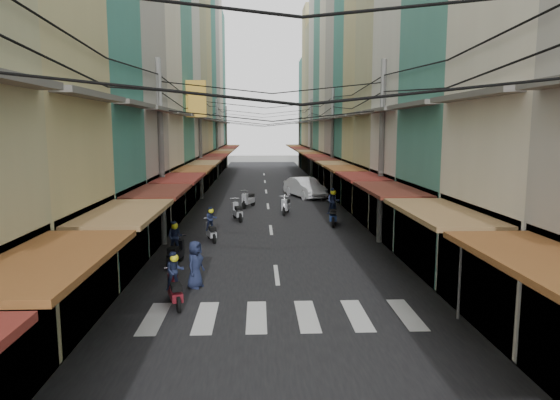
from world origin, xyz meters
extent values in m
plane|color=slate|center=(0.00, 0.00, 0.00)|extent=(160.00, 160.00, 0.00)
cube|color=black|center=(0.00, 20.00, 0.01)|extent=(10.00, 80.00, 0.02)
cube|color=slate|center=(-6.50, 20.00, 0.03)|extent=(3.00, 80.00, 0.06)
cube|color=slate|center=(6.50, 20.00, 0.03)|extent=(3.00, 80.00, 0.06)
cube|color=silver|center=(-3.50, -6.00, 0.03)|extent=(0.55, 2.40, 0.01)
cube|color=silver|center=(-2.10, -6.00, 0.03)|extent=(0.55, 2.40, 0.01)
cube|color=silver|center=(-0.70, -6.00, 0.03)|extent=(0.55, 2.40, 0.01)
cube|color=silver|center=(0.70, -6.00, 0.03)|extent=(0.55, 2.40, 0.01)
cube|color=silver|center=(2.10, -6.00, 0.03)|extent=(0.55, 2.40, 0.01)
cube|color=silver|center=(3.50, -6.00, 0.03)|extent=(0.55, 2.40, 0.01)
cube|color=brown|center=(-4.10, -10.98, 3.00)|extent=(1.80, 4.34, 0.12)
cube|color=black|center=(-5.60, -6.27, 1.60)|extent=(1.20, 4.52, 3.20)
cube|color=olive|center=(-4.10, -6.27, 3.00)|extent=(1.80, 4.33, 0.12)
cube|color=#595651|center=(-4.75, -6.27, 6.00)|extent=(0.50, 4.23, 0.15)
cube|color=black|center=(-5.60, -1.76, 1.60)|extent=(1.20, 4.13, 3.20)
cube|color=#5A2419|center=(-4.10, -1.76, 3.00)|extent=(1.80, 3.96, 0.12)
cube|color=#595651|center=(-4.75, -1.76, 6.00)|extent=(0.50, 3.87, 0.15)
cube|color=#B0ABA1|center=(-8.00, 2.96, 10.47)|extent=(6.00, 5.14, 20.93)
cube|color=black|center=(-5.60, 2.96, 1.60)|extent=(1.20, 4.94, 3.20)
cube|color=maroon|center=(-4.10, 2.96, 3.00)|extent=(1.80, 4.73, 0.12)
cube|color=#595651|center=(-4.75, 2.96, 6.00)|extent=(0.50, 4.63, 0.15)
cube|color=#EFE4CB|center=(-8.00, 8.00, 8.72)|extent=(6.00, 4.95, 17.43)
cube|color=black|center=(-5.60, 8.00, 1.60)|extent=(1.20, 4.75, 3.20)
cube|color=brown|center=(-4.10, 8.00, 3.00)|extent=(1.80, 4.56, 0.12)
cube|color=#595651|center=(-4.75, 8.00, 6.00)|extent=(0.50, 4.46, 0.15)
cube|color=teal|center=(-8.00, 12.98, 8.16)|extent=(6.00, 4.99, 16.32)
cube|color=black|center=(-5.60, 12.98, 1.60)|extent=(1.20, 4.80, 3.20)
cube|color=olive|center=(-4.10, 12.98, 3.00)|extent=(1.80, 4.60, 0.12)
cube|color=#595651|center=(-4.75, 12.98, 6.00)|extent=(0.50, 4.50, 0.15)
cube|color=silver|center=(-8.00, 17.80, 11.44)|extent=(6.00, 4.65, 22.87)
cube|color=black|center=(-5.60, 17.80, 1.60)|extent=(1.20, 4.46, 3.20)
cube|color=#5A2419|center=(-4.10, 17.80, 3.00)|extent=(1.80, 4.27, 0.12)
cube|color=#595651|center=(-4.75, 17.80, 6.00)|extent=(0.50, 4.18, 0.15)
cube|color=#BBB583|center=(-8.00, 22.57, 10.29)|extent=(6.00, 4.89, 20.58)
cube|color=black|center=(-5.60, 22.57, 1.60)|extent=(1.20, 4.70, 3.20)
cube|color=maroon|center=(-4.10, 22.57, 3.00)|extent=(1.80, 4.50, 0.12)
cube|color=#595651|center=(-4.75, 22.57, 6.00)|extent=(0.50, 4.40, 0.15)
cube|color=#CABC7E|center=(-8.00, 27.27, 9.22)|extent=(6.00, 4.52, 18.44)
cube|color=black|center=(-5.60, 27.27, 1.60)|extent=(1.20, 4.34, 3.20)
cube|color=brown|center=(-4.10, 27.27, 3.00)|extent=(1.80, 4.16, 0.12)
cube|color=#595651|center=(-4.75, 27.27, 6.00)|extent=(0.50, 4.07, 0.15)
cube|color=teal|center=(-8.00, 32.13, 10.31)|extent=(6.00, 5.20, 20.63)
cube|color=black|center=(-5.60, 32.13, 1.60)|extent=(1.20, 4.99, 3.20)
cube|color=olive|center=(-4.10, 32.13, 3.00)|extent=(1.80, 4.78, 0.12)
cube|color=#595651|center=(-4.75, 32.13, 6.00)|extent=(0.50, 4.68, 0.15)
cube|color=#B0ABA1|center=(-8.00, 37.20, 11.85)|extent=(6.00, 4.94, 23.70)
cube|color=black|center=(-5.60, 37.20, 1.60)|extent=(1.20, 4.74, 3.20)
cube|color=#5A2419|center=(-4.10, 37.20, 3.00)|extent=(1.80, 4.55, 0.12)
cube|color=#595651|center=(-4.75, 37.20, 6.00)|extent=(0.50, 4.45, 0.15)
cube|color=#EFE4CB|center=(-8.00, 42.14, 10.56)|extent=(6.00, 4.96, 21.12)
cube|color=black|center=(-5.60, 42.14, 1.60)|extent=(1.20, 4.76, 3.20)
cube|color=maroon|center=(-4.10, 42.14, 3.00)|extent=(1.80, 4.56, 0.12)
cube|color=#595651|center=(-4.75, 42.14, 6.00)|extent=(0.50, 4.46, 0.15)
cube|color=teal|center=(-8.00, 47.14, 9.95)|extent=(6.00, 5.04, 19.90)
cube|color=black|center=(-5.60, 47.14, 1.60)|extent=(1.20, 4.84, 3.20)
cube|color=brown|center=(-4.10, 47.14, 3.00)|extent=(1.80, 4.64, 0.12)
cube|color=#595651|center=(-4.75, 47.14, 6.00)|extent=(0.50, 4.54, 0.15)
cube|color=#594214|center=(-4.40, 12.00, 7.00)|extent=(1.20, 0.40, 2.20)
cube|color=brown|center=(4.10, -11.40, 3.00)|extent=(1.80, 4.35, 0.12)
cube|color=black|center=(5.60, -6.55, 1.60)|extent=(1.20, 4.78, 3.20)
cube|color=olive|center=(4.10, -6.55, 3.00)|extent=(1.80, 4.58, 0.12)
cube|color=#595651|center=(4.75, -6.55, 6.00)|extent=(0.50, 4.48, 0.15)
cube|color=teal|center=(8.00, -1.55, 7.54)|extent=(6.00, 5.03, 15.08)
cube|color=black|center=(5.60, -1.55, 1.60)|extent=(1.20, 4.83, 3.20)
cube|color=#5A2419|center=(4.10, -1.55, 3.00)|extent=(1.80, 4.63, 0.12)
cube|color=#595651|center=(4.75, -1.55, 6.00)|extent=(0.50, 4.53, 0.15)
cube|color=black|center=(5.60, 3.36, 1.60)|extent=(1.20, 4.60, 3.20)
cube|color=maroon|center=(4.10, 3.36, 3.00)|extent=(1.80, 4.41, 0.12)
cube|color=#595651|center=(4.75, 3.36, 6.00)|extent=(0.50, 4.31, 0.15)
cube|color=#BBB583|center=(8.00, 8.02, 10.37)|extent=(6.00, 4.52, 20.74)
cube|color=black|center=(5.60, 8.02, 1.60)|extent=(1.20, 4.34, 3.20)
cube|color=brown|center=(4.10, 8.02, 3.00)|extent=(1.80, 4.16, 0.12)
cube|color=#595651|center=(4.75, 8.02, 6.00)|extent=(0.50, 4.07, 0.15)
cube|color=#CABC7E|center=(8.00, 12.34, 7.06)|extent=(6.00, 4.12, 14.13)
cube|color=black|center=(5.60, 12.34, 1.60)|extent=(1.20, 3.96, 3.20)
cube|color=olive|center=(4.10, 12.34, 3.00)|extent=(1.80, 3.79, 0.12)
cube|color=#595651|center=(4.75, 12.34, 6.00)|extent=(0.50, 3.71, 0.15)
cube|color=teal|center=(8.00, 16.61, 8.84)|extent=(6.00, 4.40, 17.68)
cube|color=black|center=(5.60, 16.61, 1.60)|extent=(1.20, 4.23, 3.20)
cube|color=#5A2419|center=(4.10, 16.61, 3.00)|extent=(1.80, 4.05, 0.12)
cube|color=#595651|center=(4.75, 16.61, 6.00)|extent=(0.50, 3.96, 0.15)
cube|color=#B0ABA1|center=(8.00, 21.13, 11.30)|extent=(6.00, 4.64, 22.59)
cube|color=black|center=(5.60, 21.13, 1.60)|extent=(1.20, 4.45, 3.20)
cube|color=maroon|center=(4.10, 21.13, 3.00)|extent=(1.80, 4.26, 0.12)
cube|color=#595651|center=(4.75, 21.13, 6.00)|extent=(0.50, 4.17, 0.15)
cube|color=#EFE4CB|center=(8.00, 25.45, 10.63)|extent=(6.00, 4.00, 21.25)
cube|color=black|center=(5.60, 25.45, 1.60)|extent=(1.20, 3.84, 3.20)
cube|color=brown|center=(4.10, 25.45, 3.00)|extent=(1.80, 3.68, 0.12)
cube|color=#595651|center=(4.75, 25.45, 6.00)|extent=(0.50, 3.60, 0.15)
cube|color=teal|center=(8.00, 29.95, 11.16)|extent=(6.00, 5.01, 22.33)
cube|color=black|center=(5.60, 29.95, 1.60)|extent=(1.20, 4.81, 3.20)
cube|color=olive|center=(4.10, 29.95, 3.00)|extent=(1.80, 4.61, 0.12)
cube|color=#595651|center=(4.75, 29.95, 6.00)|extent=(0.50, 4.51, 0.15)
cube|color=silver|center=(8.00, 34.96, 9.86)|extent=(6.00, 5.00, 19.71)
cube|color=black|center=(5.60, 34.96, 1.60)|extent=(1.20, 4.80, 3.20)
cube|color=#5A2419|center=(4.10, 34.96, 3.00)|extent=(1.80, 4.60, 0.12)
cube|color=#595651|center=(4.75, 34.96, 6.00)|extent=(0.50, 4.50, 0.15)
cube|color=#BBB583|center=(8.00, 39.61, 8.43)|extent=(6.00, 4.32, 16.86)
cube|color=black|center=(5.60, 39.61, 1.60)|extent=(1.20, 4.15, 3.20)
cube|color=maroon|center=(4.10, 39.61, 3.00)|extent=(1.80, 3.97, 0.12)
cube|color=#595651|center=(4.75, 39.61, 6.00)|extent=(0.50, 3.89, 0.15)
cube|color=#CABC7E|center=(8.00, 43.94, 9.98)|extent=(6.00, 4.33, 19.96)
cube|color=black|center=(5.60, 43.94, 1.60)|extent=(1.20, 4.16, 3.20)
cube|color=brown|center=(4.10, 43.94, 3.00)|extent=(1.80, 3.99, 0.12)
cube|color=#595651|center=(4.75, 43.94, 6.00)|extent=(0.50, 3.90, 0.15)
cube|color=teal|center=(8.00, 48.54, 7.17)|extent=(6.00, 4.88, 14.34)
cube|color=black|center=(5.60, 48.54, 1.60)|extent=(1.20, 4.68, 3.20)
cube|color=olive|center=(4.10, 48.54, 3.00)|extent=(1.80, 4.49, 0.12)
cube|color=#595651|center=(4.75, 48.54, 6.00)|extent=(0.50, 4.39, 0.15)
cylinder|color=slate|center=(-4.90, 3.00, 4.10)|extent=(0.26, 0.26, 8.20)
cylinder|color=slate|center=(4.90, 3.00, 4.10)|extent=(0.26, 0.26, 8.20)
cylinder|color=slate|center=(-4.90, 18.00, 4.10)|extent=(0.26, 0.26, 8.20)
cylinder|color=slate|center=(4.90, 18.00, 4.10)|extent=(0.26, 0.26, 8.20)
cylinder|color=slate|center=(-4.90, 33.00, 4.10)|extent=(0.26, 0.26, 8.20)
cylinder|color=slate|center=(4.90, 33.00, 4.10)|extent=(0.26, 0.26, 8.20)
cylinder|color=slate|center=(-4.90, 48.00, 4.10)|extent=(0.26, 0.26, 8.20)
cylinder|color=slate|center=(4.90, 48.00, 4.10)|extent=(0.26, 0.26, 8.20)
imported|color=white|center=(2.90, 18.34, 0.00)|extent=(5.81, 3.89, 1.91)
imported|color=black|center=(6.79, -3.00, 0.00)|extent=(1.57, 0.79, 1.03)
cylinder|color=black|center=(-3.08, -4.42, 0.23)|extent=(0.09, 0.47, 0.47)
cylinder|color=black|center=(-3.08, -5.58, 0.23)|extent=(0.09, 0.47, 0.47)
cube|color=maroon|center=(-3.08, -5.00, 0.38)|extent=(0.31, 1.03, 0.25)
cube|color=black|center=(-3.08, -5.22, 0.65)|extent=(0.29, 0.49, 0.16)
cube|color=maroon|center=(-3.08, -4.51, 0.58)|extent=(0.27, 0.25, 0.49)
imported|color=#1D2544|center=(-3.08, -5.00, 0.49)|extent=(0.47, 0.34, 1.19)
sphere|color=yellow|center=(-3.08, -5.00, 1.39)|extent=(0.25, 0.25, 0.25)
cylinder|color=black|center=(3.39, 7.92, 0.29)|extent=(0.11, 0.58, 0.58)
cylinder|color=black|center=(3.39, 6.48, 0.29)|extent=(0.11, 0.58, 0.58)
cube|color=#122146|center=(3.39, 7.20, 0.47)|extent=(0.38, 1.28, 0.31)
cube|color=black|center=(3.39, 6.92, 0.80)|extent=(0.35, 0.61, 0.20)
cube|color=#122146|center=(3.39, 7.81, 0.72)|extent=(0.33, 0.31, 0.61)
imported|color=#1D2544|center=(3.39, 7.20, 0.61)|extent=(0.58, 0.41, 1.47)
sphere|color=yellow|center=(3.39, 7.20, 1.72)|extent=(0.31, 0.31, 0.31)
cylinder|color=black|center=(-2.82, 4.13, 0.23)|extent=(0.09, 0.46, 0.46)
cylinder|color=black|center=(-2.82, 2.98, 0.23)|extent=(0.09, 0.46, 0.46)
cube|color=gray|center=(-2.82, 3.56, 0.37)|extent=(0.30, 1.02, 0.25)
cube|color=black|center=(-2.82, 3.33, 0.64)|extent=(0.28, 0.49, 0.16)
cube|color=gray|center=(-2.82, 4.05, 0.58)|extent=(0.27, 0.25, 0.49)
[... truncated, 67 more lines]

